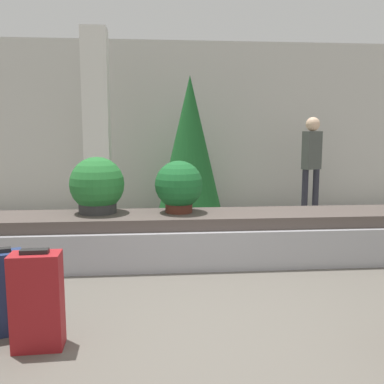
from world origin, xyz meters
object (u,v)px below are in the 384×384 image
Objects in this scene: potted_plant_1 at (179,186)px; potted_plant_0 at (97,186)px; traveler_0 at (312,157)px; decorated_tree at (190,143)px; pillar at (97,126)px; suitcase_4 at (37,301)px; suitcase_1 at (1,293)px.

potted_plant_0 is at bearing 176.96° from potted_plant_1.
potted_plant_1 is at bearing -160.18° from traveler_0.
traveler_0 is 2.20m from decorated_tree.
decorated_tree is at bearing -3.00° from pillar.
potted_plant_0 is at bearing 83.41° from suitcase_4.
suitcase_1 is 1.08× the size of potted_plant_1.
traveler_0 is (3.95, 4.22, 0.75)m from suitcase_1.
potted_plant_0 is 4.21m from traveler_0.
potted_plant_1 is at bearing -97.88° from decorated_tree.
suitcase_1 is 0.92× the size of suitcase_4.
traveler_0 reaches higher than potted_plant_0.
suitcase_1 is 0.42m from suitcase_4.
suitcase_1 is 5.82m from traveler_0.
potted_plant_1 is at bearing -3.04° from potted_plant_0.
decorated_tree is (1.77, 4.14, 1.00)m from suitcase_1.
potted_plant_0 is at bearing -83.05° from pillar.
potted_plant_1 is 0.25× the size of decorated_tree.
suitcase_4 is at bearing -55.30° from suitcase_1.
decorated_tree is at bearing 82.12° from potted_plant_1.
potted_plant_1 is (1.11, 2.03, 0.53)m from suitcase_4.
suitcase_4 is 2.16m from potted_plant_0.
pillar is at bearing 89.47° from suitcase_4.
potted_plant_1 reaches higher than suitcase_1.
decorated_tree is at bearing 69.66° from suitcase_4.
traveler_0 is at bearing 28.84° from suitcase_1.
potted_plant_1 is 0.35× the size of traveler_0.
suitcase_4 reaches higher than suitcase_1.
decorated_tree is (1.28, 2.31, 0.43)m from potted_plant_0.
traveler_0 reaches higher than suitcase_4.
traveler_0 is at bearing -0.11° from pillar.
pillar is 2.52m from potted_plant_0.
decorated_tree reaches higher than suitcase_1.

